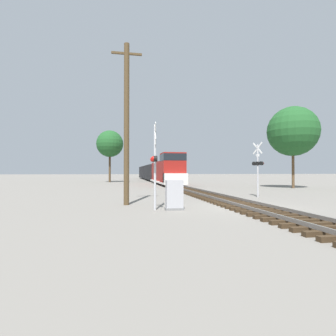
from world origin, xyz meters
name	(u,v)px	position (x,y,z in m)	size (l,w,h in m)	color
ground_plane	(246,208)	(0.00, 0.00, 0.00)	(400.00, 400.00, 0.00)	slate
rail_track_bed	(246,205)	(0.00, 0.00, 0.14)	(2.60, 160.00, 0.31)	#382819
freight_train	(154,172)	(0.00, 41.38, 1.85)	(3.00, 48.69, 4.45)	maroon
crossing_signal_near	(155,161)	(-5.03, -0.06, 2.49)	(0.37, 1.01, 4.45)	#B7B7BC
crossing_signal_far	(258,165)	(3.71, 5.35, 2.47)	(0.59, 1.00, 4.24)	#B7B7BC
relay_cabinet	(174,195)	(-4.02, -0.17, 0.75)	(0.94, 0.54, 1.53)	slate
utility_pole	(127,122)	(-6.40, 2.29, 4.90)	(1.80, 0.32, 9.58)	#4C3A23
tree_far_right	(293,131)	(13.48, 14.76, 6.78)	(5.91, 5.91, 9.75)	brown
tree_mid_background	(110,144)	(-8.86, 36.78, 7.18)	(4.98, 4.98, 9.70)	#473521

